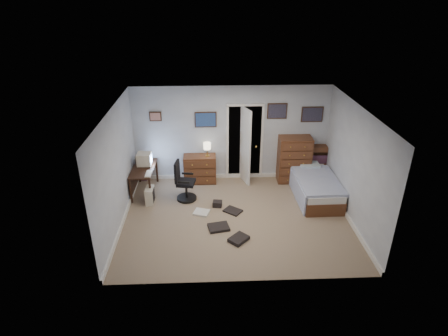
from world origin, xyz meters
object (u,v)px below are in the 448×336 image
Objects in this scene: computer_desk at (141,173)px; tall_dresser at (294,159)px; low_dresser at (200,169)px; office_chair at (184,185)px; bed at (315,187)px.

computer_desk is 3.94m from tall_dresser.
computer_desk is 1.40× the size of low_dresser.
low_dresser is at bearing 19.76° from computer_desk.
office_chair reaches higher than computer_desk.
office_chair is 0.81× the size of tall_dresser.
office_chair is 0.97m from low_dresser.
low_dresser is 2.47m from tall_dresser.
office_chair is 3.18m from bed.
tall_dresser is at bearing -0.94° from low_dresser.
computer_desk is 0.64× the size of bed.
office_chair is at bearing -162.26° from tall_dresser.
office_chair reaches higher than bed.
low_dresser is (0.37, 0.89, -0.01)m from office_chair.
low_dresser is at bearing 76.50° from office_chair.
computer_desk is at bearing 172.92° from bed.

